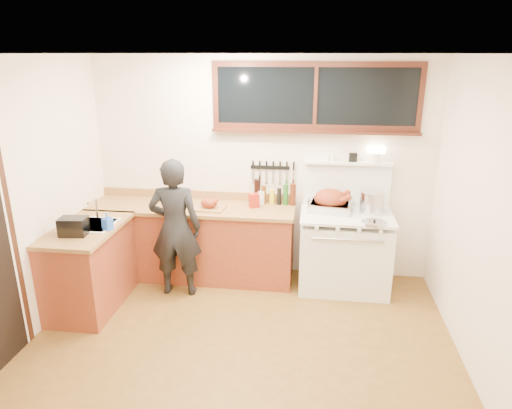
# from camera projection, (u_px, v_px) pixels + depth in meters

# --- Properties ---
(ground_plane) EXTENTS (4.00, 3.50, 0.02)m
(ground_plane) POSITION_uv_depth(u_px,v_px,m) (239.00, 353.00, 4.18)
(ground_plane) COLOR brown
(room_shell) EXTENTS (4.10, 3.60, 2.65)m
(room_shell) POSITION_uv_depth(u_px,v_px,m) (236.00, 178.00, 3.65)
(room_shell) COLOR white
(room_shell) RESTS_ON ground
(counter_back) EXTENTS (2.44, 0.64, 1.00)m
(counter_back) POSITION_uv_depth(u_px,v_px,m) (193.00, 241.00, 5.49)
(counter_back) COLOR maroon
(counter_back) RESTS_ON ground
(counter_left) EXTENTS (0.64, 1.09, 0.90)m
(counter_left) POSITION_uv_depth(u_px,v_px,m) (90.00, 267.00, 4.83)
(counter_left) COLOR maroon
(counter_left) RESTS_ON ground
(sink_unit) EXTENTS (0.50, 0.45, 0.37)m
(sink_unit) POSITION_uv_depth(u_px,v_px,m) (91.00, 230.00, 4.77)
(sink_unit) COLOR white
(sink_unit) RESTS_ON counter_left
(vintage_stove) EXTENTS (1.02, 0.74, 1.61)m
(vintage_stove) POSITION_uv_depth(u_px,v_px,m) (344.00, 249.00, 5.23)
(vintage_stove) COLOR white
(vintage_stove) RESTS_ON ground
(back_window) EXTENTS (2.32, 0.13, 0.77)m
(back_window) POSITION_uv_depth(u_px,v_px,m) (315.00, 104.00, 5.06)
(back_window) COLOR black
(back_window) RESTS_ON room_shell
(knife_strip) EXTENTS (0.52, 0.03, 0.28)m
(knife_strip) POSITION_uv_depth(u_px,v_px,m) (272.00, 169.00, 5.37)
(knife_strip) COLOR black
(knife_strip) RESTS_ON room_shell
(man) EXTENTS (0.59, 0.41, 1.56)m
(man) POSITION_uv_depth(u_px,v_px,m) (175.00, 228.00, 4.99)
(man) COLOR black
(man) RESTS_ON ground
(soap_bottle) EXTENTS (0.11, 0.11, 0.18)m
(soap_bottle) POSITION_uv_depth(u_px,v_px,m) (107.00, 221.00, 4.59)
(soap_bottle) COLOR blue
(soap_bottle) RESTS_ON counter_left
(toaster) EXTENTS (0.28, 0.21, 0.18)m
(toaster) POSITION_uv_depth(u_px,v_px,m) (74.00, 226.00, 4.47)
(toaster) COLOR black
(toaster) RESTS_ON counter_left
(cutting_board) EXTENTS (0.38, 0.30, 0.13)m
(cutting_board) POSITION_uv_depth(u_px,v_px,m) (209.00, 205.00, 5.22)
(cutting_board) COLOR olive
(cutting_board) RESTS_ON counter_back
(roast_turkey) EXTENTS (0.52, 0.41, 0.26)m
(roast_turkey) POSITION_uv_depth(u_px,v_px,m) (331.00, 202.00, 5.15)
(roast_turkey) COLOR silver
(roast_turkey) RESTS_ON vintage_stove
(stockpot) EXTENTS (0.32, 0.32, 0.25)m
(stockpot) POSITION_uv_depth(u_px,v_px,m) (372.00, 202.00, 5.08)
(stockpot) COLOR silver
(stockpot) RESTS_ON vintage_stove
(saucepan) EXTENTS (0.17, 0.28, 0.11)m
(saucepan) POSITION_uv_depth(u_px,v_px,m) (347.00, 203.00, 5.26)
(saucepan) COLOR silver
(saucepan) RESTS_ON vintage_stove
(pot_lid) EXTENTS (0.30, 0.30, 0.04)m
(pot_lid) POSITION_uv_depth(u_px,v_px,m) (374.00, 222.00, 4.79)
(pot_lid) COLOR silver
(pot_lid) RESTS_ON vintage_stove
(coffee_tin) EXTENTS (0.13, 0.12, 0.16)m
(coffee_tin) POSITION_uv_depth(u_px,v_px,m) (254.00, 201.00, 5.28)
(coffee_tin) COLOR maroon
(coffee_tin) RESTS_ON counter_back
(pitcher) EXTENTS (0.11, 0.11, 0.16)m
(pitcher) POSITION_uv_depth(u_px,v_px,m) (261.00, 197.00, 5.39)
(pitcher) COLOR white
(pitcher) RESTS_ON counter_back
(bottle_cluster) EXTENTS (0.49, 0.07, 0.30)m
(bottle_cluster) POSITION_uv_depth(u_px,v_px,m) (274.00, 194.00, 5.36)
(bottle_cluster) COLOR black
(bottle_cluster) RESTS_ON counter_back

